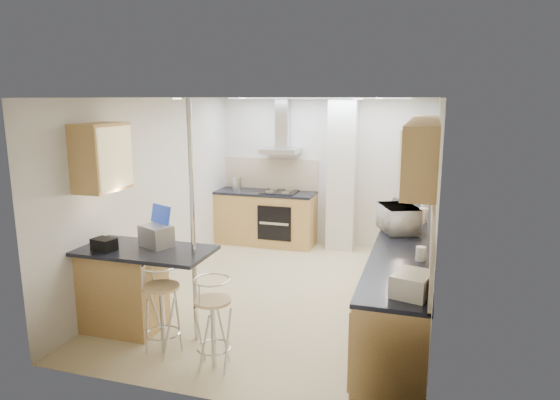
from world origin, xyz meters
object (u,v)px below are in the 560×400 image
(microwave, at_px, (399,219))
(laptop, at_px, (156,236))
(bar_stool_end, at_px, (213,323))
(bar_stool_near, at_px, (162,309))
(bread_bin, at_px, (412,284))

(microwave, distance_m, laptop, 2.82)
(microwave, bearing_deg, laptop, 97.30)
(laptop, xyz_separation_m, bar_stool_end, (0.91, -0.58, -0.61))
(bar_stool_near, height_order, bread_bin, bread_bin)
(bar_stool_end, relative_size, bread_bin, 2.52)
(microwave, bearing_deg, bar_stool_near, 108.83)
(microwave, relative_size, bar_stool_near, 0.62)
(laptop, distance_m, bread_bin, 2.73)
(microwave, height_order, bar_stool_end, microwave)
(microwave, relative_size, bar_stool_end, 0.64)
(bar_stool_end, bearing_deg, microwave, 17.35)
(microwave, xyz_separation_m, bar_stool_near, (-2.12, -1.91, -0.62))
(laptop, distance_m, bar_stool_near, 0.82)
(bar_stool_near, bearing_deg, laptop, 119.09)
(microwave, distance_m, bar_stool_near, 2.92)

